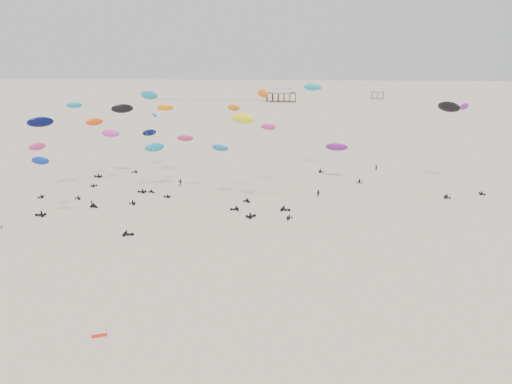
# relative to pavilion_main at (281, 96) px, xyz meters

# --- Properties ---
(ground_plane) EXTENTS (900.00, 900.00, 0.00)m
(ground_plane) POSITION_rel_pavilion_main_xyz_m (10.00, -150.00, -4.22)
(ground_plane) COLOR beige
(pavilion_main) EXTENTS (21.00, 13.00, 9.80)m
(pavilion_main) POSITION_rel_pavilion_main_xyz_m (0.00, 0.00, 0.00)
(pavilion_main) COLOR brown
(pavilion_main) RESTS_ON ground
(pavilion_small) EXTENTS (9.00, 7.00, 8.00)m
(pavilion_small) POSITION_rel_pavilion_main_xyz_m (70.00, 30.00, -0.74)
(pavilion_small) COLOR brown
(pavilion_small) RESTS_ON ground
(pier_fence) EXTENTS (80.20, 0.20, 1.50)m
(pier_fence) POSITION_rel_pavilion_main_xyz_m (-52.00, -0.00, -3.45)
(pier_fence) COLOR black
(pier_fence) RESTS_ON ground
(rig_0) EXTENTS (8.90, 8.61, 14.18)m
(rig_0) POSITION_rel_pavilion_main_xyz_m (-34.27, -263.25, 5.22)
(rig_0) COLOR black
(rig_0) RESTS_ON ground
(rig_1) EXTENTS (5.39, 6.50, 21.73)m
(rig_1) POSITION_rel_pavilion_main_xyz_m (53.83, -235.28, 9.03)
(rig_1) COLOR black
(rig_1) RESTS_ON ground
(rig_2) EXTENTS (4.43, 12.54, 22.23)m
(rig_2) POSITION_rel_pavilion_main_xyz_m (3.44, -245.74, 8.49)
(rig_2) COLOR black
(rig_2) RESTS_ON ground
(rig_3) EXTENTS (7.48, 10.10, 19.07)m
(rig_3) POSITION_rel_pavilion_main_xyz_m (12.83, -251.27, 7.74)
(rig_3) COLOR black
(rig_3) RESTS_ON ground
(rig_4) EXTENTS (4.24, 16.85, 20.20)m
(rig_4) POSITION_rel_pavilion_main_xyz_m (-33.40, -236.27, 8.89)
(rig_4) COLOR black
(rig_4) RESTS_ON ground
(rig_5) EXTENTS (8.47, 6.81, 20.99)m
(rig_5) POSITION_rel_pavilion_main_xyz_m (-38.26, -232.61, 11.84)
(rig_5) COLOR black
(rig_5) RESTS_ON ground
(rig_6) EXTENTS (4.98, 18.15, 17.23)m
(rig_6) POSITION_rel_pavilion_main_xyz_m (-18.05, -237.92, 4.40)
(rig_6) COLOR black
(rig_6) RESTS_ON ground
(rig_7) EXTENTS (2.83, 9.01, 18.72)m
(rig_7) POSITION_rel_pavilion_main_xyz_m (-17.93, -236.10, 7.35)
(rig_7) COLOR black
(rig_7) RESTS_ON ground
(rig_8) EXTENTS (6.56, 5.07, 24.83)m
(rig_8) POSITION_rel_pavilion_main_xyz_m (20.90, -212.42, 15.68)
(rig_8) COLOR black
(rig_8) RESTS_ON ground
(rig_9) EXTENTS (6.34, 7.44, 14.40)m
(rig_9) POSITION_rel_pavilion_main_xyz_m (-10.12, -239.36, 6.27)
(rig_9) COLOR black
(rig_9) RESTS_ON ground
(rig_10) EXTENTS (6.54, 6.80, 12.75)m
(rig_10) POSITION_rel_pavilion_main_xyz_m (-34.89, -222.89, 5.20)
(rig_10) COLOR black
(rig_10) RESTS_ON ground
(rig_11) EXTENTS (9.03, 8.53, 23.87)m
(rig_11) POSITION_rel_pavilion_main_xyz_m (-9.81, -265.83, 8.00)
(rig_11) COLOR black
(rig_11) RESTS_ON ground
(rig_12) EXTENTS (3.11, 4.06, 15.23)m
(rig_12) POSITION_rel_pavilion_main_xyz_m (-34.90, -259.41, 4.40)
(rig_12) COLOR black
(rig_12) RESTS_ON ground
(rig_13) EXTENTS (5.51, 16.18, 24.78)m
(rig_13) POSITION_rel_pavilion_main_xyz_m (-21.02, -229.44, 14.08)
(rig_13) COLOR black
(rig_13) RESTS_ON ground
(rig_14) EXTENTS (8.01, 12.32, 22.38)m
(rig_14) POSITION_rel_pavilion_main_xyz_m (-22.88, -245.39, 13.08)
(rig_14) COLOR black
(rig_14) RESTS_ON ground
(rig_15) EXTENTS (10.40, 15.56, 22.64)m
(rig_15) POSITION_rel_pavilion_main_xyz_m (55.06, -223.24, 13.89)
(rig_15) COLOR black
(rig_15) RESTS_ON ground
(rig_16) EXTENTS (7.00, 11.63, 20.90)m
(rig_16) POSITION_rel_pavilion_main_xyz_m (6.18, -249.74, 12.13)
(rig_16) COLOR black
(rig_16) RESTS_ON ground
(rig_17) EXTENTS (5.01, 12.03, 12.65)m
(rig_17) POSITION_rel_pavilion_main_xyz_m (-27.22, -212.35, 4.52)
(rig_17) COLOR black
(rig_17) RESTS_ON ground
(rig_18) EXTENTS (10.04, 6.08, 13.30)m
(rig_18) POSITION_rel_pavilion_main_xyz_m (1.29, -243.20, 4.77)
(rig_18) COLOR black
(rig_18) RESTS_ON ground
(rig_19) EXTENTS (9.94, 6.09, 10.86)m
(rig_19) POSITION_rel_pavilion_main_xyz_m (27.98, -222.29, 3.39)
(rig_19) COLOR black
(rig_19) RESTS_ON ground
(rig_20) EXTENTS (6.37, 9.85, 18.40)m
(rig_20) POSITION_rel_pavilion_main_xyz_m (-43.44, -241.50, 11.47)
(rig_20) COLOR black
(rig_20) RESTS_ON ground
(rig_21) EXTENTS (9.13, 16.53, 26.57)m
(rig_21) POSITION_rel_pavilion_main_xyz_m (10.76, -241.65, 12.87)
(rig_21) COLOR black
(rig_21) RESTS_ON ground
(spectator_0) EXTENTS (0.88, 0.83, 2.00)m
(spectator_0) POSITION_rel_pavilion_main_xyz_m (-26.85, -253.60, -4.22)
(spectator_0) COLOR black
(spectator_0) RESTS_ON ground
(spectator_1) EXTENTS (1.08, 0.85, 1.93)m
(spectator_1) POSITION_rel_pavilion_main_xyz_m (22.34, -239.55, -4.22)
(spectator_1) COLOR black
(spectator_1) RESTS_ON ground
(spectator_2) EXTENTS (1.34, 0.87, 2.12)m
(spectator_2) POSITION_rel_pavilion_main_xyz_m (-12.49, -232.88, -4.22)
(spectator_2) COLOR black
(spectator_2) RESTS_ON ground
(spectator_3) EXTENTS (0.91, 0.88, 2.07)m
(spectator_3) POSITION_rel_pavilion_main_xyz_m (39.33, -209.99, -4.22)
(spectator_3) COLOR black
(spectator_3) RESTS_ON ground
(grounded_kite_b) EXTENTS (1.93, 1.37, 0.07)m
(grounded_kite_b) POSITION_rel_pavilion_main_xyz_m (-4.50, -302.70, -4.22)
(grounded_kite_b) COLOR red
(grounded_kite_b) RESTS_ON ground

